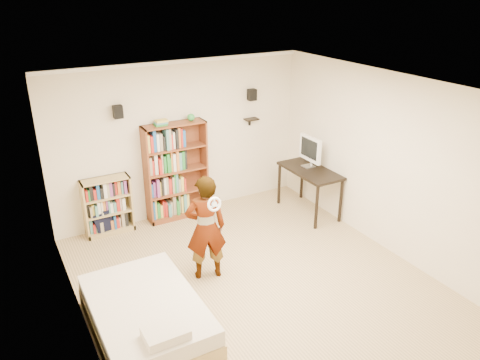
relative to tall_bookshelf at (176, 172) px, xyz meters
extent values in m
cube|color=tan|center=(0.17, -2.34, -0.85)|extent=(4.50, 5.00, 0.01)
cube|color=#EDE6CB|center=(0.17, 0.16, 0.50)|extent=(4.50, 0.02, 2.70)
cube|color=#EDE6CB|center=(0.17, -4.84, 0.50)|extent=(4.50, 0.02, 2.70)
cube|color=#EDE6CB|center=(-2.08, -2.34, 0.50)|extent=(0.02, 5.00, 2.70)
cube|color=#EDE6CB|center=(2.42, -2.34, 0.50)|extent=(0.02, 5.00, 2.70)
cube|color=white|center=(0.17, -2.34, 1.85)|extent=(4.50, 5.00, 0.02)
cube|color=white|center=(0.17, 0.13, 1.82)|extent=(4.50, 0.06, 0.06)
cube|color=white|center=(0.17, -4.81, 1.82)|extent=(4.50, 0.06, 0.06)
cube|color=white|center=(-2.05, -2.34, 1.82)|extent=(0.06, 5.00, 0.06)
cube|color=white|center=(2.39, -2.34, 1.82)|extent=(0.06, 5.00, 0.06)
cube|color=black|center=(-0.88, 0.06, 1.15)|extent=(0.14, 0.12, 0.20)
cube|color=black|center=(1.52, 0.06, 1.15)|extent=(0.14, 0.12, 0.20)
cube|color=black|center=(1.52, 0.07, 0.70)|extent=(0.25, 0.16, 0.02)
imported|color=black|center=(-0.34, -1.89, -0.09)|extent=(0.63, 0.49, 1.53)
torus|color=white|center=(-0.34, -2.18, 0.39)|extent=(0.20, 0.07, 0.20)
camera|label=1|loc=(-2.65, -7.00, 3.01)|focal=35.00mm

